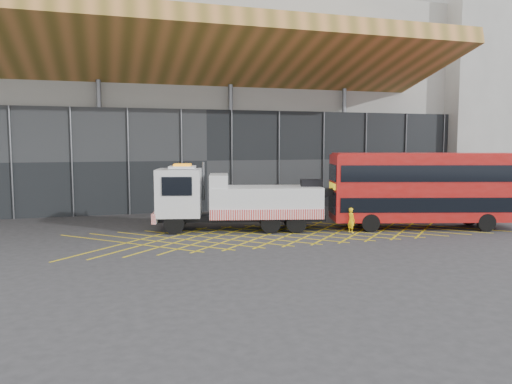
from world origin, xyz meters
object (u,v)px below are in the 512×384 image
object	(u,v)px
bus_towed	(425,187)
worker	(351,220)
bus_second	(431,183)
recovery_truck	(233,199)

from	to	relation	value
bus_towed	worker	xyz separation A→B (m)	(-5.12, 0.01, -1.89)
bus_second	worker	bearing A→B (deg)	-161.10
recovery_truck	worker	bearing A→B (deg)	-9.77
bus_second	bus_towed	bearing A→B (deg)	-140.96
bus_towed	bus_second	bearing A→B (deg)	66.76
recovery_truck	worker	size ratio (longest dim) A/B	7.95
bus_second	worker	size ratio (longest dim) A/B	7.07
worker	bus_second	bearing A→B (deg)	-74.05
recovery_truck	bus_second	world-z (taller)	bus_second
bus_towed	worker	world-z (taller)	bus_towed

